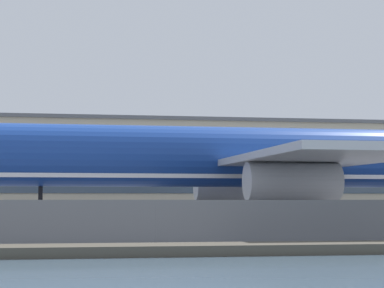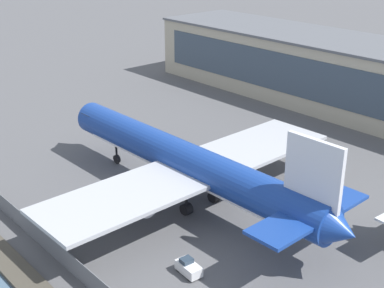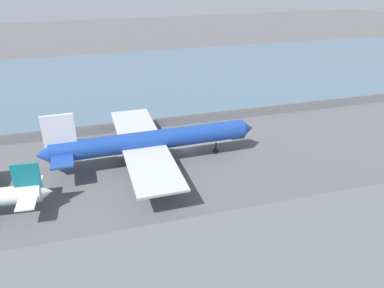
# 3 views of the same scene
# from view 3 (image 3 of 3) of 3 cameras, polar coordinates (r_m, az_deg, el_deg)

# --- Properties ---
(ground_plane) EXTENTS (500.00, 500.00, 0.00)m
(ground_plane) POSITION_cam_3_polar(r_m,az_deg,el_deg) (99.24, -0.82, -0.80)
(ground_plane) COLOR #565659
(waterfront_lagoon) EXTENTS (320.00, 98.00, 0.01)m
(waterfront_lagoon) POSITION_cam_3_polar(r_m,az_deg,el_deg) (164.27, -7.53, 10.15)
(waterfront_lagoon) COLOR slate
(waterfront_lagoon) RESTS_ON ground
(shoreline_seawall) EXTENTS (320.00, 3.00, 0.50)m
(shoreline_seawall) POSITION_cam_3_polar(r_m,az_deg,el_deg) (117.21, -3.50, 3.71)
(shoreline_seawall) COLOR #474238
(shoreline_seawall) RESTS_ON ground
(perimeter_fence) EXTENTS (280.00, 0.10, 2.55)m
(perimeter_fence) POSITION_cam_3_polar(r_m,az_deg,el_deg) (112.77, -2.99, 3.35)
(perimeter_fence) COLOR slate
(perimeter_fence) RESTS_ON ground
(cargo_jet_blue) EXTENTS (53.03, 45.33, 15.25)m
(cargo_jet_blue) POSITION_cam_3_polar(r_m,az_deg,el_deg) (90.55, -6.56, 0.32)
(cargo_jet_blue) COLOR #193D93
(cargo_jet_blue) RESTS_ON ground
(baggage_tug) EXTENTS (3.32, 1.85, 1.80)m
(baggage_tug) POSITION_cam_3_polar(r_m,az_deg,el_deg) (101.81, -14.58, -0.47)
(baggage_tug) COLOR white
(baggage_tug) RESTS_ON ground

